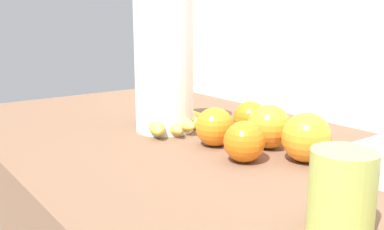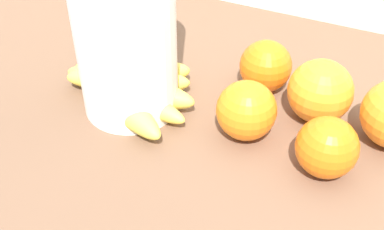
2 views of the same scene
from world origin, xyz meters
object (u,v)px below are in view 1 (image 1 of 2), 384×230
object	(u,v)px
banana_bunch	(164,119)
orange_far_right	(306,137)
orange_right	(269,127)
mug	(342,192)
orange_center	(244,142)
orange_back_right	(215,127)
orange_front	(250,119)
paper_towel_roll	(164,62)

from	to	relation	value
banana_bunch	orange_far_right	bearing A→B (deg)	11.01
orange_right	mug	size ratio (longest dim) A/B	0.84
orange_center	orange_far_right	size ratio (longest dim) A/B	0.84
orange_back_right	orange_right	xyz separation A→B (m)	(0.07, 0.07, 0.00)
mug	orange_front	bearing A→B (deg)	149.87
orange_back_right	mug	bearing A→B (deg)	-16.89
banana_bunch	orange_back_right	bearing A→B (deg)	0.53
paper_towel_roll	mug	distance (m)	0.50
orange_right	mug	distance (m)	0.32
banana_bunch	mug	bearing A→B (deg)	-11.36
orange_far_right	orange_right	bearing A→B (deg)	175.59
banana_bunch	orange_right	distance (m)	0.24
banana_bunch	orange_front	size ratio (longest dim) A/B	2.84
orange_right	paper_towel_roll	bearing A→B (deg)	-160.19
orange_front	mug	bearing A→B (deg)	-30.13
orange_far_right	orange_front	bearing A→B (deg)	167.13
orange_back_right	orange_far_right	xyz separation A→B (m)	(0.16, 0.06, 0.00)
orange_front	paper_towel_roll	distance (m)	0.21
orange_right	orange_front	bearing A→B (deg)	158.25
mug	orange_center	bearing A→B (deg)	160.96
orange_right	orange_front	world-z (taller)	orange_right
banana_bunch	orange_front	bearing A→B (deg)	33.21
banana_bunch	orange_back_right	distance (m)	0.17
orange_back_right	orange_far_right	bearing A→B (deg)	21.26
paper_towel_roll	mug	xyz separation A→B (m)	(0.48, -0.09, -0.09)
orange_right	orange_front	size ratio (longest dim) A/B	1.14
orange_back_right	orange_center	size ratio (longest dim) A/B	1.05
paper_towel_roll	orange_far_right	bearing A→B (deg)	13.15
banana_bunch	orange_right	xyz separation A→B (m)	(0.23, 0.07, 0.02)
banana_bunch	orange_back_right	size ratio (longest dim) A/B	2.76
orange_right	orange_center	distance (m)	0.09
banana_bunch	paper_towel_roll	size ratio (longest dim) A/B	0.63
orange_right	orange_far_right	world-z (taller)	orange_far_right
orange_far_right	mug	world-z (taller)	mug
paper_towel_roll	orange_right	bearing A→B (deg)	19.81
orange_right	mug	world-z (taller)	mug
orange_far_right	orange_center	bearing A→B (deg)	-125.87
orange_front	paper_towel_roll	bearing A→B (deg)	-141.66
paper_towel_roll	mug	world-z (taller)	paper_towel_roll
orange_front	orange_right	bearing A→B (deg)	-21.75
banana_bunch	orange_front	distance (m)	0.18
banana_bunch	orange_center	distance (m)	0.26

